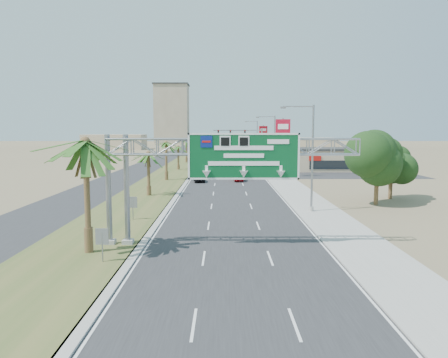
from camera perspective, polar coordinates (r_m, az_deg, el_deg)
name	(u,v)px	position (r m, az deg, el deg)	size (l,w,h in m)	color
ground	(242,305)	(20.09, 2.36, -16.06)	(600.00, 600.00, 0.00)	#8C7A59
road	(226,157)	(128.78, 0.23, 2.96)	(12.00, 300.00, 0.02)	#28282B
sidewalk_right	(255,156)	(129.11, 4.01, 2.97)	(4.00, 300.00, 0.10)	#9E9B93
median_grass	(192,156)	(129.10, -4.22, 2.97)	(7.00, 300.00, 0.12)	#425425
opposing_road	(168,157)	(129.79, -7.31, 2.93)	(8.00, 300.00, 0.02)	#28282B
sign_gantry	(220,155)	(28.52, -0.59, 3.14)	(16.75, 1.24, 7.50)	gray
palm_near	(85,143)	(27.84, -17.67, 4.56)	(5.70, 5.70, 8.35)	brown
palm_row_b	(148,154)	(51.36, -9.86, 3.19)	(3.99, 3.99, 5.95)	brown
palm_row_c	(166,144)	(67.14, -7.58, 4.60)	(3.99, 3.99, 6.75)	brown
palm_row_d	(178,147)	(85.05, -6.00, 4.14)	(3.99, 3.99, 5.45)	brown
palm_row_e	(186,141)	(103.94, -4.94, 4.92)	(3.99, 3.99, 6.15)	brown
palm_row_f	(193,141)	(128.87, -4.01, 5.03)	(3.99, 3.99, 5.75)	brown
streetlight_near	(310,162)	(41.46, 11.19, 2.14)	(3.27, 0.44, 10.00)	gray
streetlight_mid	(273,149)	(71.08, 6.45, 3.93)	(3.27, 0.44, 10.00)	gray
streetlight_far	(256,143)	(106.90, 4.24, 4.76)	(3.27, 0.44, 10.00)	gray
signal_mast	(252,144)	(90.76, 3.67, 4.58)	(10.28, 0.71, 8.00)	gray
store_building	(340,160)	(87.76, 14.96, 2.45)	(18.00, 10.00, 4.00)	tan
oak_near	(377,161)	(47.39, 19.40, 2.21)	(4.50, 4.50, 6.80)	brown
oak_far	(391,165)	(52.22, 21.02, 1.72)	(3.50, 3.50, 5.60)	brown
median_signback_a	(102,239)	(26.26, -15.64, -7.55)	(0.75, 0.08, 2.08)	gray
median_signback_b	(133,204)	(37.86, -11.83, -3.21)	(0.75, 0.08, 2.08)	gray
tower_distant	(172,114)	(270.53, -6.83, 8.40)	(20.00, 16.00, 35.00)	gray
building_distant_left	(115,142)	(183.99, -14.08, 4.72)	(24.00, 14.00, 6.00)	tan
building_distant_right	(308,145)	(161.60, 10.89, 4.42)	(20.00, 12.00, 5.00)	tan
car_left_lane	(199,178)	(65.14, -3.24, 0.19)	(1.57, 3.90, 1.33)	black
car_mid_lane	(238,177)	(66.14, 1.89, 0.26)	(1.35, 3.87, 1.28)	maroon
car_right_lane	(237,165)	(88.39, 1.74, 1.90)	(2.61, 5.67, 1.57)	gray
car_far	(217,157)	(111.45, -0.90, 2.83)	(2.24, 5.51, 1.60)	black
pole_sign_red_near	(283,130)	(72.55, 7.70, 6.31)	(2.42, 0.62, 9.68)	gray
pole_sign_blue	(281,145)	(86.61, 7.51, 4.46)	(1.95, 1.09, 6.79)	gray
pole_sign_red_far	(263,133)	(107.40, 5.14, 6.02)	(2.14, 1.16, 8.93)	gray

